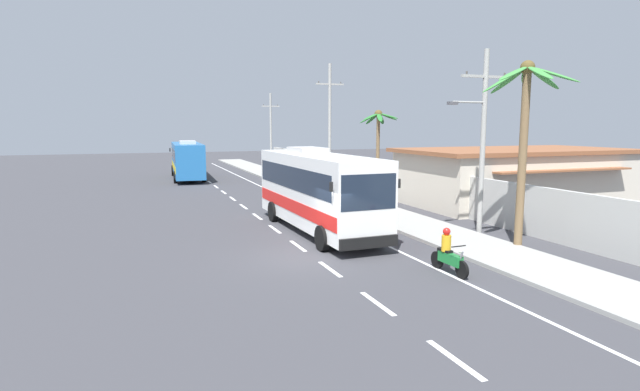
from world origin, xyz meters
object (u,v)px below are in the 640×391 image
object	(u,v)px
utility_pole_nearest	(482,136)
motorcycle_trailing	(448,255)
palm_nearest	(378,131)
coach_bus_foreground	(317,188)
coach_bus_far_lane	(187,159)
utility_pole_far	(271,130)
roadside_building	(514,176)
motorcycle_beside_bus	(300,193)
utility_pole_mid	(330,124)
palm_second	(525,117)
pedestrian_near_kerb	(309,173)

from	to	relation	value
utility_pole_nearest	motorcycle_trailing	bearing A→B (deg)	-135.73
motorcycle_trailing	palm_nearest	bearing A→B (deg)	70.25
coach_bus_foreground	coach_bus_far_lane	xyz separation A→B (m)	(-3.34, 26.17, -0.15)
utility_pole_far	roadside_building	bearing A→B (deg)	-74.19
motorcycle_beside_bus	palm_nearest	world-z (taller)	palm_nearest
motorcycle_beside_bus	utility_pole_far	bearing A→B (deg)	79.25
coach_bus_foreground	roadside_building	distance (m)	15.32
coach_bus_foreground	utility_pole_nearest	world-z (taller)	utility_pole_nearest
coach_bus_foreground	utility_pole_nearest	xyz separation A→B (m)	(6.92, -3.03, 2.46)
palm_nearest	motorcycle_beside_bus	bearing A→B (deg)	-165.76
roadside_building	utility_pole_mid	bearing A→B (deg)	126.33
utility_pole_mid	palm_second	xyz separation A→B (m)	(0.02, -20.99, 0.24)
utility_pole_nearest	roadside_building	size ratio (longest dim) A/B	0.58
motorcycle_trailing	roadside_building	distance (m)	17.55
coach_bus_far_lane	palm_second	bearing A→B (deg)	-72.87
motorcycle_trailing	palm_nearest	xyz separation A→B (m)	(6.46, 17.99, 3.98)
utility_pole_nearest	utility_pole_far	size ratio (longest dim) A/B	0.98
motorcycle_trailing	utility_pole_nearest	size ratio (longest dim) A/B	0.23
utility_pole_far	roadside_building	distance (m)	30.57
pedestrian_near_kerb	palm_second	size ratio (longest dim) A/B	0.23
coach_bus_foreground	pedestrian_near_kerb	xyz separation A→B (m)	(5.74, 17.58, -0.97)
motorcycle_beside_bus	utility_pole_mid	bearing A→B (deg)	54.81
motorcycle_trailing	pedestrian_near_kerb	size ratio (longest dim) A/B	1.11
motorcycle_beside_bus	utility_pole_mid	world-z (taller)	utility_pole_mid
utility_pole_far	palm_second	size ratio (longest dim) A/B	1.14
utility_pole_nearest	palm_nearest	xyz separation A→B (m)	(1.35, 13.01, 0.12)
coach_bus_foreground	utility_pole_mid	bearing A→B (deg)	66.34
pedestrian_near_kerb	palm_nearest	bearing A→B (deg)	-34.29
motorcycle_trailing	coach_bus_far_lane	bearing A→B (deg)	98.58
coach_bus_far_lane	utility_pole_nearest	size ratio (longest dim) A/B	1.29
motorcycle_trailing	motorcycle_beside_bus	bearing A→B (deg)	89.72
motorcycle_trailing	utility_pole_nearest	world-z (taller)	utility_pole_nearest
roadside_building	pedestrian_near_kerb	bearing A→B (deg)	123.26
coach_bus_far_lane	utility_pole_far	size ratio (longest dim) A/B	1.26
palm_nearest	palm_second	world-z (taller)	palm_second
coach_bus_far_lane	motorcycle_beside_bus	distance (m)	18.60
utility_pole_nearest	utility_pole_mid	bearing A→B (deg)	91.15
coach_bus_foreground	utility_pole_nearest	distance (m)	7.95
utility_pole_mid	palm_nearest	world-z (taller)	utility_pole_mid
coach_bus_foreground	utility_pole_nearest	bearing A→B (deg)	-23.67
coach_bus_far_lane	pedestrian_near_kerb	world-z (taller)	coach_bus_far_lane
coach_bus_foreground	motorcycle_beside_bus	xyz separation A→B (m)	(1.90, 8.36, -1.38)
palm_nearest	utility_pole_nearest	bearing A→B (deg)	-95.94
pedestrian_near_kerb	utility_pole_mid	world-z (taller)	utility_pole_mid
coach_bus_far_lane	motorcycle_trailing	size ratio (longest dim) A/B	5.52
coach_bus_foreground	motorcycle_beside_bus	world-z (taller)	coach_bus_foreground
coach_bus_far_lane	coach_bus_foreground	bearing A→B (deg)	-82.74
motorcycle_beside_bus	utility_pole_far	size ratio (longest dim) A/B	0.23
coach_bus_foreground	utility_pole_mid	xyz separation A→B (m)	(6.56, 14.97, 3.04)
motorcycle_trailing	roadside_building	world-z (taller)	roadside_building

